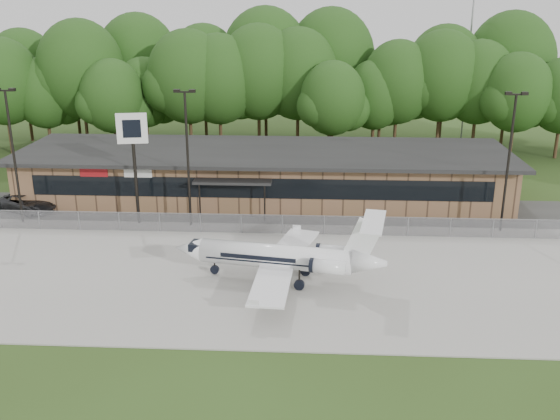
# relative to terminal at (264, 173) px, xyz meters

# --- Properties ---
(ground) EXTENTS (160.00, 160.00, 0.00)m
(ground) POSITION_rel_terminal_xyz_m (0.00, -23.94, -2.18)
(ground) COLOR #2C3F16
(ground) RESTS_ON ground
(apron) EXTENTS (64.00, 18.00, 0.08)m
(apron) POSITION_rel_terminal_xyz_m (0.00, -15.94, -2.14)
(apron) COLOR #9E9B93
(apron) RESTS_ON ground
(parking_lot) EXTENTS (50.00, 9.00, 0.06)m
(parking_lot) POSITION_rel_terminal_xyz_m (0.00, -4.44, -2.15)
(parking_lot) COLOR #383835
(parking_lot) RESTS_ON ground
(terminal) EXTENTS (41.00, 11.65, 4.30)m
(terminal) POSITION_rel_terminal_xyz_m (0.00, 0.00, 0.00)
(terminal) COLOR brown
(terminal) RESTS_ON ground
(fence) EXTENTS (46.00, 0.04, 1.52)m
(fence) POSITION_rel_terminal_xyz_m (0.00, -8.94, -1.40)
(fence) COLOR gray
(fence) RESTS_ON ground
(treeline) EXTENTS (72.00, 12.00, 15.00)m
(treeline) POSITION_rel_terminal_xyz_m (0.00, 18.06, 5.32)
(treeline) COLOR #1D3E13
(treeline) RESTS_ON ground
(radio_mast) EXTENTS (0.20, 0.20, 25.00)m
(radio_mast) POSITION_rel_terminal_xyz_m (22.00, 24.06, 10.32)
(radio_mast) COLOR gray
(radio_mast) RESTS_ON ground
(light_pole_left) EXTENTS (1.55, 0.30, 10.23)m
(light_pole_left) POSITION_rel_terminal_xyz_m (-18.00, -7.44, 3.80)
(light_pole_left) COLOR black
(light_pole_left) RESTS_ON ground
(light_pole_mid) EXTENTS (1.55, 0.30, 10.23)m
(light_pole_mid) POSITION_rel_terminal_xyz_m (-5.00, -7.44, 3.80)
(light_pole_mid) COLOR black
(light_pole_mid) RESTS_ON ground
(light_pole_right) EXTENTS (1.55, 0.30, 10.23)m
(light_pole_right) POSITION_rel_terminal_xyz_m (18.00, -7.44, 3.80)
(light_pole_right) COLOR black
(light_pole_right) RESTS_ON ground
(business_jet) EXTENTS (13.11, 11.75, 4.41)m
(business_jet) POSITION_rel_terminal_xyz_m (2.45, -16.97, -0.60)
(business_jet) COLOR white
(business_jet) RESTS_ON ground
(suv) EXTENTS (5.74, 4.49, 1.45)m
(suv) POSITION_rel_terminal_xyz_m (-18.85, -4.79, -1.45)
(suv) COLOR #2F2F31
(suv) RESTS_ON ground
(pole_sign) EXTENTS (2.22, 0.63, 8.45)m
(pole_sign) POSITION_rel_terminal_xyz_m (-9.05, -7.14, 4.29)
(pole_sign) COLOR black
(pole_sign) RESTS_ON ground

